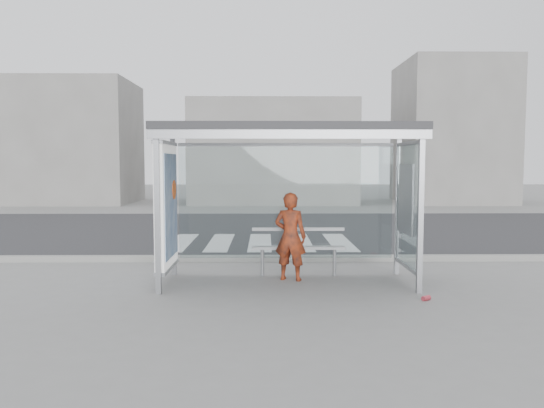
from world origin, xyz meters
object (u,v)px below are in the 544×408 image
Objects in this scene: person at (290,236)px; soda_can at (426,298)px; bus_shelter at (265,164)px; bench at (298,247)px.

person is 11.17× the size of soda_can.
bus_shelter reaches higher than bench.
bench is at bearing 41.43° from bus_shelter.
bus_shelter is at bearing 38.71° from person.
soda_can is at bearing 162.23° from person.
soda_can is (1.76, -1.73, -0.47)m from bench.
soda_can is (1.92, -1.37, -0.72)m from person.
bench is at bearing -96.52° from person.
bus_shelter is 1.31m from person.
bus_shelter is 2.82× the size of person.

